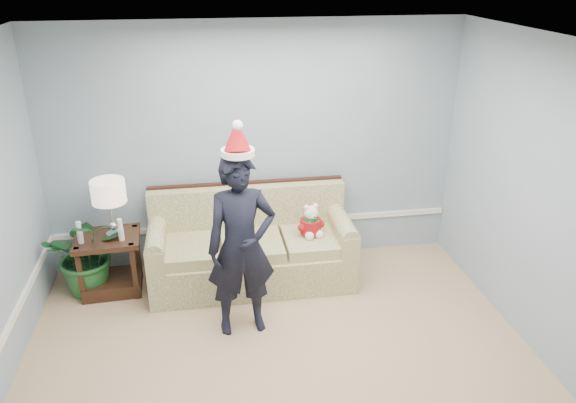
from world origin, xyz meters
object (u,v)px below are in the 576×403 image
(sofa, at_px, (251,249))
(man, at_px, (241,246))
(table_lamp, at_px, (109,194))
(teddy_bear, at_px, (311,224))
(side_table, at_px, (111,269))
(houseplant, at_px, (88,253))

(sofa, height_order, man, man)
(sofa, bearing_deg, table_lamp, 179.69)
(sofa, height_order, table_lamp, table_lamp)
(teddy_bear, bearing_deg, man, -149.64)
(sofa, relative_size, man, 1.23)
(side_table, relative_size, teddy_bear, 1.86)
(man, height_order, teddy_bear, man)
(side_table, distance_m, houseplant, 0.29)
(side_table, height_order, table_lamp, table_lamp)
(table_lamp, xyz_separation_m, houseplant, (-0.29, 0.01, -0.65))
(houseplant, distance_m, man, 1.82)
(side_table, bearing_deg, sofa, 0.22)
(side_table, xyz_separation_m, teddy_bear, (2.11, -0.11, 0.41))
(sofa, xyz_separation_m, man, (-0.16, -0.89, 0.51))
(sofa, distance_m, table_lamp, 1.58)
(sofa, xyz_separation_m, houseplant, (-1.68, 0.02, 0.08))
(sofa, xyz_separation_m, side_table, (-1.47, -0.01, -0.11))
(table_lamp, xyz_separation_m, teddy_bear, (2.03, -0.12, -0.44))
(houseplant, bearing_deg, table_lamp, -2.84)
(table_lamp, bearing_deg, sofa, -0.32)
(side_table, xyz_separation_m, man, (1.31, -0.88, 0.62))
(side_table, distance_m, table_lamp, 0.85)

